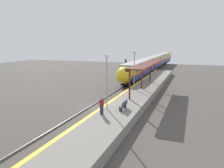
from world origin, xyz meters
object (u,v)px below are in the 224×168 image
(platform_bench, at_px, (124,105))
(railway_signal, at_px, (126,67))
(person_waiting, at_px, (102,106))
(train, at_px, (155,62))
(lamppost_mid, at_px, (134,68))
(lamppost_near, at_px, (107,79))

(platform_bench, bearing_deg, railway_signal, 106.53)
(railway_signal, bearing_deg, person_waiting, -78.02)
(train, height_order, railway_signal, railway_signal)
(platform_bench, xyz_separation_m, lamppost_mid, (-1.68, 10.33, 2.66))
(lamppost_near, bearing_deg, platform_bench, 11.89)
(person_waiting, xyz_separation_m, lamppost_near, (-0.19, 1.80, 2.28))
(lamppost_mid, bearing_deg, railway_signal, 112.07)
(train, xyz_separation_m, lamppost_near, (2.57, -44.26, 1.84))
(person_waiting, bearing_deg, lamppost_near, 96.01)
(train, relative_size, lamppost_mid, 11.53)
(platform_bench, distance_m, railway_signal, 24.09)
(train, distance_m, railway_signal, 21.01)
(lamppost_near, bearing_deg, lamppost_mid, 90.00)
(train, bearing_deg, railway_signal, -97.10)
(person_waiting, bearing_deg, lamppost_mid, 90.87)
(person_waiting, distance_m, lamppost_mid, 12.69)
(platform_bench, height_order, lamppost_mid, lamppost_mid)
(person_waiting, xyz_separation_m, lamppost_mid, (-0.19, 12.49, 2.28))
(platform_bench, xyz_separation_m, person_waiting, (-1.49, -2.16, 0.38))
(railway_signal, xyz_separation_m, lamppost_near, (5.16, -23.42, 1.45))
(platform_bench, xyz_separation_m, railway_signal, (-6.85, 23.07, 1.21))
(train, relative_size, platform_bench, 36.79)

